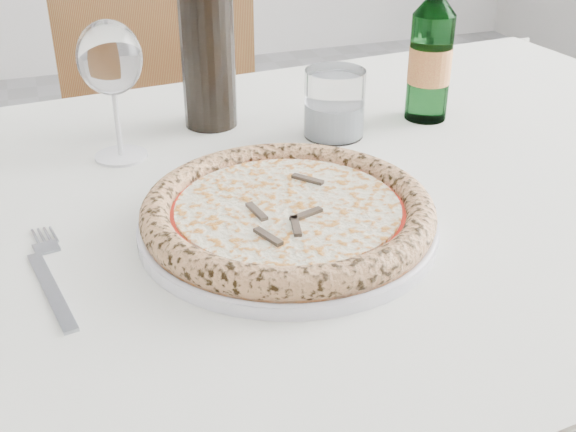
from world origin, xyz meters
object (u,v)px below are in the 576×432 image
at_px(pizza, 288,211).
at_px(beer_bottle, 431,55).
at_px(dining_table, 262,250).
at_px(wine_glass, 110,61).
at_px(chair_far, 168,140).
at_px(tumbler, 334,108).
at_px(plate, 288,225).
at_px(wine_bottle, 207,34).

distance_m(pizza, beer_bottle, 0.42).
xyz_separation_m(dining_table, wine_glass, (-0.15, 0.17, 0.22)).
bearing_deg(chair_far, beer_bottle, -62.43).
xyz_separation_m(pizza, wine_glass, (-0.15, 0.27, 0.11)).
xyz_separation_m(wine_glass, tumbler, (0.30, -0.02, -0.09)).
bearing_deg(plate, chair_far, 88.95).
bearing_deg(pizza, wine_bottle, 89.85).
xyz_separation_m(dining_table, beer_bottle, (0.32, 0.16, 0.18)).
distance_m(plate, pizza, 0.02).
distance_m(beer_bottle, wine_bottle, 0.33).
xyz_separation_m(plate, pizza, (-0.00, 0.00, 0.02)).
xyz_separation_m(plate, beer_bottle, (0.32, 0.26, 0.09)).
distance_m(dining_table, pizza, 0.15).
distance_m(chair_far, tumbler, 0.67).
height_order(plate, beer_bottle, beer_bottle).
bearing_deg(wine_bottle, chair_far, 88.32).
bearing_deg(pizza, wine_glass, 118.43).
relative_size(pizza, wine_glass, 1.73).
relative_size(chair_far, wine_bottle, 2.91).
bearing_deg(plate, beer_bottle, 39.48).
relative_size(pizza, beer_bottle, 1.31).
height_order(pizza, beer_bottle, beer_bottle).
bearing_deg(dining_table, wine_glass, 130.79).
distance_m(tumbler, wine_bottle, 0.21).
height_order(dining_table, chair_far, chair_far).
distance_m(dining_table, wine_bottle, 0.33).
height_order(beer_bottle, wine_bottle, wine_bottle).
relative_size(plate, wine_bottle, 1.03).
xyz_separation_m(pizza, wine_bottle, (0.00, 0.35, 0.11)).
height_order(pizza, wine_bottle, wine_bottle).
relative_size(plate, pizza, 1.02).
distance_m(chair_far, wine_bottle, 0.61).
height_order(dining_table, beer_bottle, beer_bottle).
distance_m(chair_far, plate, 0.87).
relative_size(chair_far, pizza, 2.88).
distance_m(tumbler, beer_bottle, 0.17).
height_order(chair_far, wine_bottle, wine_bottle).
bearing_deg(wine_glass, plate, -61.57).
xyz_separation_m(chair_far, pizza, (-0.02, -0.84, 0.25)).
relative_size(plate, tumbler, 3.41).
distance_m(plate, wine_bottle, 0.37).
height_order(plate, wine_glass, wine_glass).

